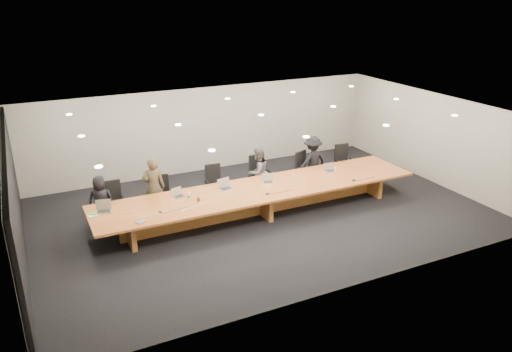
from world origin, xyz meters
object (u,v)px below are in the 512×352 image
Objects in this scene: chair_mid_right at (260,175)px; amber_mug at (198,199)px; chair_far_right at (344,162)px; mic_center at (267,194)px; av_box at (141,222)px; mic_right at (354,180)px; chair_far_left at (114,202)px; person_b at (154,187)px; chair_left at (161,194)px; laptop_e at (330,168)px; laptop_b at (179,193)px; paper_cup_near at (294,176)px; conference_table at (261,196)px; person_d at (312,161)px; person_a at (101,200)px; water_bottle at (189,197)px; chair_right at (306,169)px; paper_cup_far at (335,169)px; laptop_a at (103,207)px; chair_mid_left at (215,183)px; person_c at (258,172)px; mic_left at (160,212)px; laptop_d at (268,178)px; laptop_c at (226,184)px.

amber_mug is at bearing -152.43° from chair_mid_right.
mic_center is (-3.65, -1.69, 0.20)m from chair_far_right.
mic_right is (6.01, 0.03, 0.00)m from av_box.
chair_far_left is 1.09m from person_b.
chair_far_right is (7.28, -0.05, 0.02)m from chair_far_left.
chair_far_right is at bearing 2.21° from av_box.
laptop_e is (4.82, -0.99, 0.34)m from chair_left.
mic_right is (2.62, -0.19, 0.00)m from mic_center.
chair_mid_right is at bearing -159.93° from person_b.
paper_cup_near is (3.36, -0.08, -0.08)m from laptop_b.
conference_table is 2.71m from person_d.
water_bottle is at bearing 163.97° from person_a.
chair_far_right is 7.62m from person_a.
person_b is at bearing 99.26° from laptop_b.
person_d is at bearing -18.62° from chair_right.
water_bottle is 4.62m from paper_cup_far.
person_d is 1.87m from mic_right.
av_box is at bearing -160.59° from laptop_b.
chair_mid_right is at bearing 25.96° from laptop_a.
water_bottle is 1.83× the size of mic_right.
chair_mid_left is at bearing 31.77° from laptop_a.
conference_table is 2.68m from mic_right.
person_b reaches higher than chair_far_right.
chair_far_left reaches higher than laptop_e.
chair_left is 0.94× the size of chair_far_right.
chair_far_left is 0.73× the size of person_c.
mic_left is (-0.46, -1.57, 0.23)m from chair_left.
chair_right is 3.71× the size of laptop_e.
person_a is at bearing 148.56° from amber_mug.
chair_mid_right reaches higher than chair_right.
person_b reaches higher than person_a.
chair_mid_left is at bearing -163.26° from person_a.
water_bottle is at bearing -176.93° from paper_cup_far.
av_box is (0.58, -1.90, 0.10)m from person_a.
chair_far_right reaches higher than laptop_d.
laptop_a is at bearing 162.77° from laptop_b.
laptop_a is 2.96× the size of mic_right.
chair_far_left reaches higher than chair_mid_left.
mic_left is at bearing 141.30° from person_a.
laptop_a is at bearing -170.05° from chair_mid_right.
chair_right is at bearing 108.93° from laptop_e.
chair_far_right is 0.72× the size of person_d.
chair_mid_left is 3.31m from av_box.
chair_left is 1.98m from laptop_a.
amber_mug is (2.19, -1.34, 0.14)m from person_a.
water_bottle is (2.07, -0.24, -0.03)m from laptop_a.
paper_cup_near is at bearing 19.57° from laptop_d.
chair_far_right is 2.15m from mic_right.
laptop_c reaches higher than laptop_d.
chair_mid_left is at bearing 54.66° from amber_mug.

